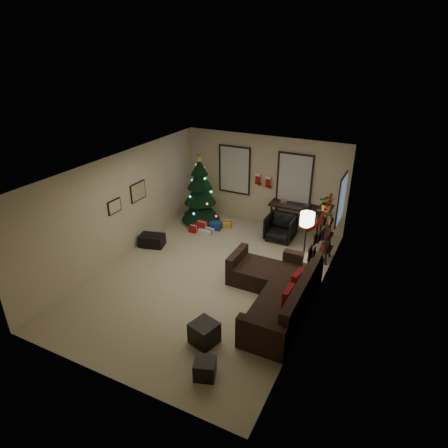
{
  "coord_description": "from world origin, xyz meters",
  "views": [
    {
      "loc": [
        3.81,
        -6.91,
        5.13
      ],
      "look_at": [
        0.1,
        0.6,
        1.15
      ],
      "focal_mm": 30.97,
      "sensor_mm": 36.0,
      "label": 1
    }
  ],
  "objects": [
    {
      "name": "stocking_left",
      "position": [
        -0.14,
        3.38,
        1.41
      ],
      "size": [
        0.2,
        0.05,
        0.36
      ],
      "color": "#990F0C",
      "rests_on": "wall_back"
    },
    {
      "name": "wall_front",
      "position": [
        0.0,
        -3.5,
        1.35
      ],
      "size": [
        5.0,
        0.0,
        5.0
      ],
      "primitive_type": "plane",
      "rotation": [
        -1.57,
        0.0,
        0.0
      ],
      "color": "#C6B797",
      "rests_on": "floor"
    },
    {
      "name": "sofa",
      "position": [
        1.83,
        -0.31,
        0.29
      ],
      "size": [
        1.98,
        2.87,
        0.89
      ],
      "color": "black",
      "rests_on": "floor"
    },
    {
      "name": "ottoman_far",
      "position": [
        1.4,
        -2.75,
        0.17
      ],
      "size": [
        0.45,
        0.45,
        0.33
      ],
      "primitive_type": "cube",
      "rotation": [
        0.0,
        0.0,
        0.33
      ],
      "color": "black",
      "rests_on": "floor"
    },
    {
      "name": "christmas_tree",
      "position": [
        -1.69,
        2.59,
        0.91
      ],
      "size": [
        1.19,
        1.19,
        2.21
      ],
      "rotation": [
        0.0,
        0.0,
        0.17
      ],
      "color": "black",
      "rests_on": "floor"
    },
    {
      "name": "ceiling",
      "position": [
        0.0,
        0.0,
        2.7
      ],
      "size": [
        7.0,
        7.0,
        0.0
      ],
      "primitive_type": "plane",
      "rotation": [
        3.14,
        0.0,
        0.0
      ],
      "color": "white",
      "rests_on": "floor"
    },
    {
      "name": "window_right_wall",
      "position": [
        2.47,
        2.55,
        1.5
      ],
      "size": [
        0.06,
        0.9,
        1.3
      ],
      "color": "#728CB2",
      "rests_on": "wall_right"
    },
    {
      "name": "pillow_cream",
      "position": [
        2.21,
        0.41,
        0.63
      ],
      "size": [
        0.21,
        0.48,
        0.46
      ],
      "primitive_type": "cube",
      "rotation": [
        0.0,
        0.0,
        0.17
      ],
      "color": "beige",
      "rests_on": "sofa"
    },
    {
      "name": "wall_back",
      "position": [
        0.0,
        3.5,
        1.35
      ],
      "size": [
        5.0,
        0.0,
        5.0
      ],
      "primitive_type": "plane",
      "rotation": [
        1.57,
        0.0,
        0.0
      ],
      "color": "#C6B797",
      "rests_on": "floor"
    },
    {
      "name": "storage_bin",
      "position": [
        -2.13,
        0.64,
        0.16
      ],
      "size": [
        0.74,
        0.59,
        0.32
      ],
      "primitive_type": "cube",
      "rotation": [
        0.0,
        0.0,
        0.26
      ],
      "color": "black",
      "rests_on": "floor"
    },
    {
      "name": "wall_left",
      "position": [
        -2.5,
        0.0,
        1.35
      ],
      "size": [
        0.0,
        7.0,
        7.0
      ],
      "primitive_type": "plane",
      "rotation": [
        1.57,
        0.0,
        1.57
      ],
      "color": "#C6B797",
      "rests_on": "floor"
    },
    {
      "name": "garland",
      "position": [
        2.45,
        0.08,
        2.05
      ],
      "size": [
        0.08,
        1.9,
        0.3
      ],
      "primitive_type": null,
      "color": "#A5140C",
      "rests_on": "wall_right"
    },
    {
      "name": "ottoman_near",
      "position": [
        0.99,
        -2.04,
        0.22
      ],
      "size": [
        0.56,
        0.56,
        0.43
      ],
      "primitive_type": "cube",
      "rotation": [
        0.0,
        0.0,
        -0.28
      ],
      "color": "black",
      "rests_on": "floor"
    },
    {
      "name": "presents",
      "position": [
        -1.33,
        2.25,
        0.11
      ],
      "size": [
        1.5,
        1.01,
        0.3
      ],
      "rotation": [
        0.0,
        0.0,
        0.08
      ],
      "color": "maroon",
      "rests_on": "floor"
    },
    {
      "name": "window_back_right",
      "position": [
        0.95,
        3.47,
        1.55
      ],
      "size": [
        1.05,
        0.06,
        1.5
      ],
      "color": "#728CB2",
      "rests_on": "wall_back"
    },
    {
      "name": "gallery",
      "position": [
        2.48,
        -0.07,
        1.57
      ],
      "size": [
        0.03,
        1.25,
        0.54
      ],
      "color": "black",
      "rests_on": "wall_right"
    },
    {
      "name": "window_back_left",
      "position": [
        -0.95,
        3.47,
        1.55
      ],
      "size": [
        1.05,
        0.06,
        1.5
      ],
      "color": "#728CB2",
      "rests_on": "wall_back"
    },
    {
      "name": "art_map",
      "position": [
        -2.48,
        0.68,
        1.53
      ],
      "size": [
        0.04,
        0.6,
        0.5
      ],
      "color": "black",
      "rests_on": "wall_left"
    },
    {
      "name": "desk_chair",
      "position": [
        0.91,
        2.57,
        0.37
      ],
      "size": [
        0.73,
        0.68,
        0.74
      ],
      "primitive_type": "imported",
      "rotation": [
        0.0,
        0.0,
        0.01
      ],
      "color": "black",
      "rests_on": "floor"
    },
    {
      "name": "potted_plant",
      "position": [
        2.3,
        1.52,
        1.83
      ],
      "size": [
        0.52,
        0.46,
        0.52
      ],
      "primitive_type": "imported",
      "rotation": [
        0.0,
        0.0,
        0.12
      ],
      "color": "#4C4C4C",
      "rests_on": "bookshelf"
    },
    {
      "name": "pillow_red_b",
      "position": [
        2.21,
        -0.24,
        0.64
      ],
      "size": [
        0.17,
        0.45,
        0.44
      ],
      "primitive_type": "cube",
      "rotation": [
        0.0,
        0.0,
        -0.13
      ],
      "color": "maroon",
      "rests_on": "sofa"
    },
    {
      "name": "pillow_red_a",
      "position": [
        2.21,
        -0.87,
        0.64
      ],
      "size": [
        0.13,
        0.44,
        0.43
      ],
      "primitive_type": "cube",
      "rotation": [
        0.0,
        0.0,
        -0.03
      ],
      "color": "maroon",
      "rests_on": "sofa"
    },
    {
      "name": "desk",
      "position": [
        1.16,
        3.22,
        0.75
      ],
      "size": [
        1.58,
        0.56,
        0.85
      ],
      "color": "black",
      "rests_on": "floor"
    },
    {
      "name": "art_abstract",
      "position": [
        -2.48,
        -0.26,
        1.45
      ],
      "size": [
        0.04,
        0.45,
        0.35
      ],
      "color": "black",
      "rests_on": "wall_left"
    },
    {
      "name": "stocking_right",
      "position": [
        0.19,
        3.37,
        1.37
      ],
      "size": [
        0.2,
        0.05,
        0.36
      ],
      "color": "#990F0C",
      "rests_on": "wall_back"
    },
    {
      "name": "floor_lamp",
      "position": [
        1.95,
        1.2,
        1.31
      ],
      "size": [
        0.33,
        0.33,
        1.56
      ],
      "rotation": [
        0.0,
        0.0,
        -0.29
      ],
      "color": "black",
      "rests_on": "floor"
    },
    {
      "name": "floor",
      "position": [
        0.0,
        0.0,
        0.0
      ],
      "size": [
        7.0,
        7.0,
        0.0
      ],
      "primitive_type": "plane",
      "color": "tan",
      "rests_on": "ground"
    },
    {
      "name": "bookshelf",
      "position": [
        2.3,
        1.97,
        0.82
      ],
      "size": [
        0.3,
        0.5,
        1.69
      ],
      "color": "black",
      "rests_on": "floor"
    },
    {
      "name": "wall_right",
      "position": [
        2.5,
        0.0,
        1.35
      ],
      "size": [
        0.0,
        7.0,
        7.0
      ],
      "primitive_type": "plane",
      "rotation": [
        1.57,
        0.0,
        -1.57
      ],
      "color": "#C6B797",
      "rests_on": "floor"
    }
  ]
}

